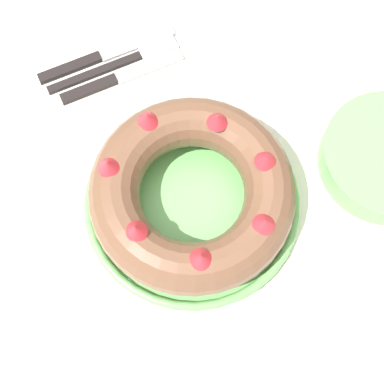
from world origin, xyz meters
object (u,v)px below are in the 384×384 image
bundt_cake (192,192)px  cake_knife (114,80)px  serving_dish (192,203)px  serving_knife (98,57)px  fork (123,62)px

bundt_cake → cake_knife: size_ratio=1.38×
serving_dish → serving_knife: (-0.27, -0.03, -0.01)m
bundt_cake → cake_knife: bundt_cake is taller
serving_knife → cake_knife: 0.05m
serving_dish → serving_knife: size_ratio=1.34×
serving_dish → serving_knife: 0.27m
fork → serving_dish: bearing=-5.0°
serving_knife → cake_knife: size_ratio=1.13×
bundt_cake → fork: bearing=-179.7°
cake_knife → serving_dish: bearing=8.9°
serving_knife → cake_knife: bearing=3.9°
serving_dish → bundt_cake: bearing=-174.9°
serving_dish → fork: 0.24m
serving_dish → bundt_cake: 0.04m
serving_dish → fork: (-0.24, -0.00, -0.01)m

